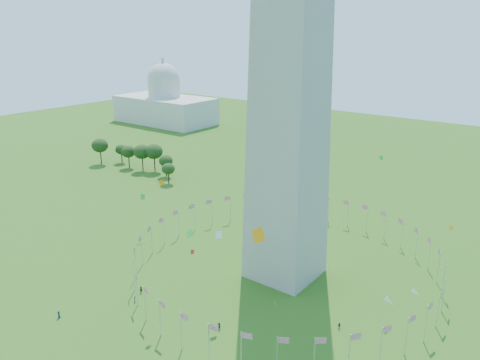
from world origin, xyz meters
name	(u,v)px	position (x,y,z in m)	size (l,w,h in m)	color
flag_ring	(285,258)	(0.00, 50.00, 4.50)	(80.24, 80.24, 9.00)	silver
capitol_building	(164,90)	(-180.00, 180.00, 23.00)	(70.00, 35.00, 46.00)	beige
kites_aloft	(286,267)	(16.35, 23.55, 18.72)	(107.71, 71.72, 40.03)	white
tree_line_west	(136,158)	(-107.48, 91.08, 5.70)	(55.19, 15.67, 12.69)	#274918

